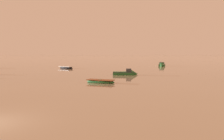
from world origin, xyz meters
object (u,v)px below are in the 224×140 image
Objects in this scene: motorboat_moored_0 at (128,73)px; motorboat_moored_3 at (162,65)px; rowboat_moored_0 at (101,82)px; rowboat_moored_3 at (66,68)px.

motorboat_moored_3 is at bearing 71.47° from motorboat_moored_0.
motorboat_moored_3 reaches higher than rowboat_moored_0.
rowboat_moored_0 is 0.76× the size of motorboat_moored_3.
motorboat_moored_3 reaches higher than rowboat_moored_3.
rowboat_moored_0 is at bearing 150.35° from rowboat_moored_3.
motorboat_moored_0 is at bearing -87.44° from rowboat_moored_0.
rowboat_moored_3 reaches higher than rowboat_moored_0.
rowboat_moored_3 is (-12.32, 18.56, -0.05)m from motorboat_moored_0.
motorboat_moored_3 reaches higher than motorboat_moored_0.
rowboat_moored_0 is 30.46m from rowboat_moored_3.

